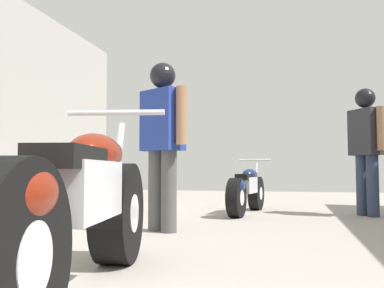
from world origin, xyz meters
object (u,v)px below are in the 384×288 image
Objects in this scene: motorcycle_maroon_cruiser at (77,210)px; motorcycle_black_naked at (246,190)px; mechanic_with_helmet at (366,139)px; mechanic_in_blue at (162,130)px.

motorcycle_maroon_cruiser is 1.28× the size of motorcycle_black_naked.
mechanic_in_blue is at bearing -138.31° from mechanic_with_helmet.
mechanic_in_blue is 3.14m from mechanic_with_helmet.
mechanic_with_helmet reaches higher than motorcycle_maroon_cruiser.
mechanic_in_blue is (-0.29, 2.34, 0.63)m from motorcycle_maroon_cruiser.
motorcycle_maroon_cruiser is at bearing -114.88° from mechanic_with_helmet.
motorcycle_black_naked is (0.37, 4.37, -0.09)m from motorcycle_maroon_cruiser.
mechanic_in_blue reaches higher than motorcycle_black_naked.
mechanic_with_helmet is (2.05, 4.43, 0.64)m from motorcycle_maroon_cruiser.
motorcycle_black_naked is 1.83m from mechanic_with_helmet.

